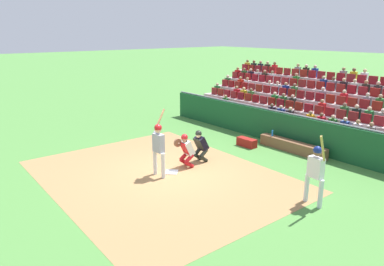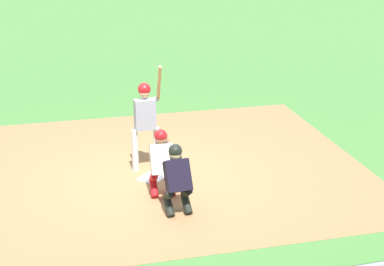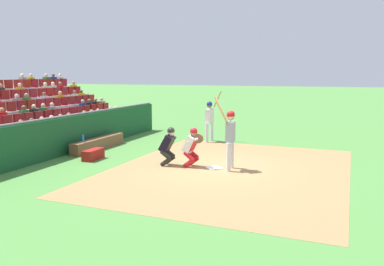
{
  "view_description": "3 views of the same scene",
  "coord_description": "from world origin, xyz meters",
  "views": [
    {
      "loc": [
        -9.5,
        6.89,
        4.75
      ],
      "look_at": [
        0.06,
        -0.98,
        1.24
      ],
      "focal_mm": 33.54,
      "sensor_mm": 36.0,
      "label": 1
    },
    {
      "loc": [
        -1.9,
        -10.25,
        4.84
      ],
      "look_at": [
        0.52,
        -1.18,
        1.34
      ],
      "focal_mm": 53.94,
      "sensor_mm": 36.0,
      "label": 2
    },
    {
      "loc": [
        11.26,
        3.62,
        2.93
      ],
      "look_at": [
        0.04,
        -0.73,
        1.08
      ],
      "focal_mm": 36.31,
      "sensor_mm": 36.0,
      "label": 3
    }
  ],
  "objects": [
    {
      "name": "on_deck_batter",
      "position": [
        -4.52,
        -1.67,
        1.08
      ],
      "size": [
        0.66,
        0.59,
        2.19
      ],
      "color": "silver",
      "rests_on": "ground_plane"
    },
    {
      "name": "home_plate_umpire",
      "position": [
        0.17,
        -1.48,
        0.69
      ],
      "size": [
        0.47,
        0.5,
        1.26
      ],
      "color": "black",
      "rests_on": "ground_plane"
    },
    {
      "name": "home_plate_marker",
      "position": [
        0.0,
        0.0,
        0.02
      ],
      "size": [
        0.62,
        0.62,
        0.02
      ],
      "primitive_type": "cube",
      "rotation": [
        0.0,
        0.0,
        0.79
      ],
      "color": "white",
      "rests_on": "infield_dirt_patch"
    },
    {
      "name": "infield_dirt_patch",
      "position": [
        0.0,
        0.5,
        0.0
      ],
      "size": [
        9.0,
        7.08,
        0.01
      ],
      "primitive_type": "cube",
      "rotation": [
        0.0,
        0.0,
        -0.02
      ],
      "color": "#9E7549",
      "rests_on": "ground_plane"
    },
    {
      "name": "batter_at_plate",
      "position": [
        0.01,
        0.5,
        1.14
      ],
      "size": [
        0.6,
        0.58,
        2.26
      ],
      "color": "silver",
      "rests_on": "ground_plane"
    },
    {
      "name": "water_bottle_on_bench",
      "position": [
        -0.32,
        -5.13,
        0.57
      ],
      "size": [
        0.07,
        0.07,
        0.26
      ],
      "primitive_type": "cylinder",
      "color": "blue",
      "rests_on": "dugout_bench"
    },
    {
      "name": "ground_plane",
      "position": [
        0.0,
        0.0,
        0.0
      ],
      "size": [
        160.0,
        160.0,
        0.0
      ],
      "primitive_type": "plane",
      "color": "#4A833A"
    },
    {
      "name": "bleacher_stand",
      "position": [
        -0.01,
        -10.33,
        0.86
      ],
      "size": [
        15.62,
        4.64,
        2.93
      ],
      "color": "#A79595",
      "rests_on": "ground_plane"
    },
    {
      "name": "dugout_wall",
      "position": [
        0.0,
        -5.72,
        0.69
      ],
      "size": [
        13.53,
        0.24,
        1.44
      ],
      "color": "#154A26",
      "rests_on": "ground_plane"
    },
    {
      "name": "equipment_duffel_bag",
      "position": [
        0.33,
        -4.25,
        0.18
      ],
      "size": [
        0.89,
        0.39,
        0.36
      ],
      "primitive_type": "cube",
      "rotation": [
        0.0,
        0.0,
        0.03
      ],
      "color": "maroon",
      "rests_on": "ground_plane"
    },
    {
      "name": "catcher_crouching",
      "position": [
        0.08,
        -0.71,
        0.71
      ],
      "size": [
        0.48,
        0.71,
        1.28
      ],
      "color": "red",
      "rests_on": "ground_plane"
    },
    {
      "name": "dugout_bench",
      "position": [
        -1.32,
        -5.17,
        0.22
      ],
      "size": [
        3.03,
        0.4,
        0.44
      ],
      "primitive_type": "cube",
      "color": "brown",
      "rests_on": "ground_plane"
    }
  ]
}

